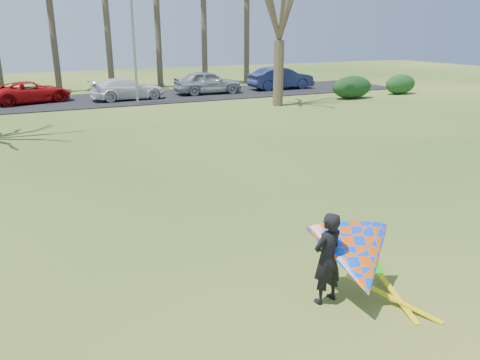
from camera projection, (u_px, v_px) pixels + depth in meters
name	position (u px, v px, depth m)	size (l,w,h in m)	color
ground	(279.00, 254.00, 10.13)	(100.00, 100.00, 0.00)	#1D5312
parking_strip	(99.00, 100.00, 31.73)	(46.00, 7.00, 0.06)	black
streetlight	(136.00, 32.00, 28.62)	(2.28, 0.18, 8.00)	gray
hedge_near	(352.00, 87.00, 32.42)	(3.12, 1.41, 1.56)	black
hedge_far	(400.00, 84.00, 34.65)	(2.61, 1.23, 1.45)	#163D1A
car_2	(31.00, 92.00, 30.25)	(2.28, 4.93, 1.37)	#B70E0F
car_3	(128.00, 89.00, 31.59)	(2.01, 4.94, 1.43)	white
car_4	(208.00, 82.00, 34.37)	(1.99, 4.96, 1.69)	#989EA5
car_5	(281.00, 78.00, 37.04)	(1.81, 5.20, 1.71)	navy
kite_flyer	(354.00, 259.00, 8.10)	(2.13, 2.39, 2.02)	black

